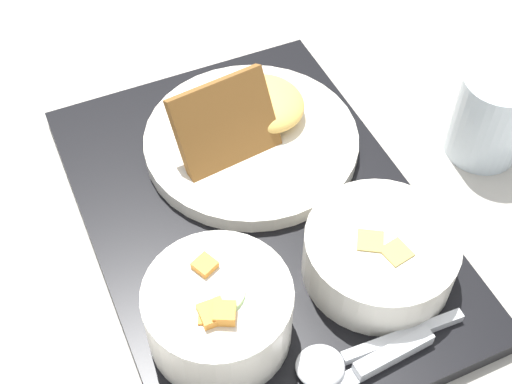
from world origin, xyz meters
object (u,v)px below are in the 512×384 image
object	(u,v)px
plate_main	(251,134)
knife	(365,369)
glass_water	(490,121)
bowl_soup	(380,252)
bowl_salad	(219,310)
spoon	(346,357)

from	to	relation	value
plate_main	knife	bearing A→B (deg)	177.74
glass_water	bowl_soup	bearing A→B (deg)	118.87
plate_main	knife	size ratio (longest dim) A/B	1.13
bowl_salad	bowl_soup	distance (m)	0.15
knife	plate_main	bearing A→B (deg)	-98.23
knife	glass_water	size ratio (longest dim) A/B	2.00
bowl_soup	spoon	world-z (taller)	bowl_soup
plate_main	spoon	bearing A→B (deg)	175.41
bowl_salad	spoon	xyz separation A→B (m)	(-0.06, -0.08, -0.03)
bowl_salad	knife	size ratio (longest dim) A/B	0.63
bowl_soup	knife	distance (m)	0.10
spoon	knife	bearing A→B (deg)	123.85
bowl_salad	spoon	bearing A→B (deg)	-127.04
glass_water	spoon	bearing A→B (deg)	124.16
bowl_salad	spoon	world-z (taller)	bowl_salad
spoon	glass_water	distance (m)	0.30
bowl_soup	plate_main	distance (m)	0.19
plate_main	glass_water	bearing A→B (deg)	-110.34
bowl_salad	bowl_soup	xyz separation A→B (m)	(0.00, -0.15, -0.01)
knife	spoon	distance (m)	0.02
bowl_soup	glass_water	bearing A→B (deg)	-61.13
spoon	glass_water	xyz separation A→B (m)	(0.17, -0.25, 0.02)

